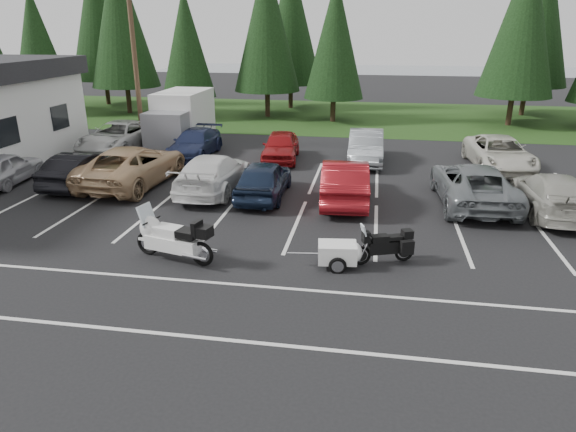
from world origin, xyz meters
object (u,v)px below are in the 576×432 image
at_px(car_far_1, 195,143).
at_px(car_near_6, 473,184).
at_px(car_near_0, 4,168).
at_px(car_near_3, 213,173).
at_px(cargo_trailer, 337,255).
at_px(car_near_4, 264,179).
at_px(car_near_1, 81,169).
at_px(car_far_0, 119,137).
at_px(car_near_2, 133,165).
at_px(touring_motorcycle, 173,234).
at_px(car_near_7, 552,194).
at_px(box_truck, 178,119).
at_px(car_far_2, 281,146).
at_px(car_far_3, 366,147).
at_px(utility_pole, 135,59).
at_px(car_near_5, 345,181).
at_px(car_far_4, 499,153).
at_px(adventure_motorcycle, 384,243).

bearing_deg(car_far_1, car_near_6, -22.95).
distance_m(car_near_0, car_near_6, 19.26).
height_order(car_near_3, cargo_trailer, car_near_3).
distance_m(car_near_3, car_near_6, 10.16).
xyz_separation_m(car_near_4, car_far_1, (-4.95, 6.12, -0.07)).
bearing_deg(car_near_1, car_far_0, -75.40).
height_order(car_near_2, car_near_6, car_near_2).
distance_m(car_near_0, touring_motorcycle, 11.67).
xyz_separation_m(car_near_6, car_near_7, (2.62, -0.60, -0.05)).
bearing_deg(touring_motorcycle, car_near_2, 137.21).
height_order(box_truck, car_near_0, box_truck).
bearing_deg(car_near_3, car_far_0, -39.82).
relative_size(car_near_2, car_far_0, 1.06).
relative_size(car_near_0, car_far_1, 0.87).
xyz_separation_m(car_near_1, car_far_2, (7.50, 5.73, 0.00)).
xyz_separation_m(car_far_2, car_far_3, (4.22, 0.31, 0.06)).
distance_m(utility_pole, cargo_trailer, 19.01).
distance_m(box_truck, car_far_3, 10.88).
bearing_deg(box_truck, utility_pole, -165.96).
xyz_separation_m(car_near_5, car_far_0, (-12.57, 6.54, -0.03)).
xyz_separation_m(car_far_3, touring_motorcycle, (-5.13, -12.47, 0.02)).
height_order(car_far_4, cargo_trailer, car_far_4).
xyz_separation_m(touring_motorcycle, cargo_trailer, (4.66, 0.34, -0.44)).
relative_size(car_far_1, car_far_3, 1.00).
distance_m(car_near_6, car_far_3, 7.16).
bearing_deg(car_far_3, car_far_0, 178.05).
distance_m(car_far_1, cargo_trailer, 14.53).
relative_size(car_near_5, car_far_3, 1.05).
xyz_separation_m(car_near_2, car_far_4, (15.91, 5.34, -0.09)).
bearing_deg(car_far_3, car_near_4, -121.94).
xyz_separation_m(utility_pole, car_near_4, (8.78, -8.18, -3.95)).
distance_m(car_far_3, car_far_4, 6.26).
distance_m(car_near_0, car_far_4, 22.24).
height_order(car_near_4, car_far_3, car_far_3).
distance_m(car_far_0, touring_motorcycle, 15.07).
relative_size(car_near_0, touring_motorcycle, 1.42).
bearing_deg(car_near_1, car_far_2, -141.35).
height_order(utility_pole, car_near_1, utility_pole).
bearing_deg(car_near_4, car_far_4, -149.44).
xyz_separation_m(car_far_1, car_far_4, (15.03, 0.04, 0.06)).
relative_size(car_near_1, car_far_0, 0.77).
bearing_deg(car_near_5, car_far_1, -40.29).
bearing_deg(car_near_7, touring_motorcycle, 28.21).
height_order(car_near_0, car_near_7, car_near_7).
xyz_separation_m(car_far_2, adventure_motorcycle, (5.02, -11.36, -0.10)).
bearing_deg(utility_pole, cargo_trailer, -49.06).
height_order(box_truck, car_near_2, box_truck).
relative_size(box_truck, touring_motorcycle, 1.94).
height_order(car_near_5, car_far_4, car_near_5).
bearing_deg(touring_motorcycle, car_near_0, 162.83).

